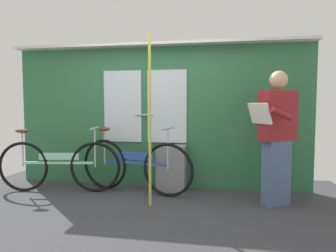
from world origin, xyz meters
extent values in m
cube|color=#38383D|center=(0.00, 0.00, -0.02)|extent=(5.53, 3.83, 0.04)
cube|color=#2D6B42|center=(0.00, 1.12, 1.07)|extent=(4.53, 0.08, 2.14)
cube|color=silver|center=(-0.55, 1.07, 1.24)|extent=(0.60, 0.02, 1.10)
cube|color=silver|center=(0.15, 1.07, 1.24)|extent=(0.60, 0.02, 1.10)
cylinder|color=#B2B2B7|center=(-0.20, 1.05, 1.11)|extent=(0.28, 0.02, 0.02)
cube|color=silver|center=(0.00, 1.02, 2.16)|extent=(4.53, 0.28, 0.04)
torus|color=black|center=(0.25, 0.58, 0.37)|extent=(0.74, 0.21, 0.75)
torus|color=black|center=(-0.76, 0.81, 0.37)|extent=(0.74, 0.21, 0.75)
cube|color=#2D4CB2|center=(-0.25, 0.70, 0.43)|extent=(0.97, 0.25, 0.03)
cube|color=#2D4CB2|center=(-0.25, 0.70, 0.53)|extent=(0.56, 0.15, 0.10)
cylinder|color=#B7B7BC|center=(-0.76, 0.81, 0.64)|extent=(0.02, 0.02, 0.53)
ellipsoid|color=brown|center=(-0.76, 0.81, 0.91)|extent=(0.21, 0.13, 0.06)
cylinder|color=#B7B7BC|center=(0.25, 0.58, 0.66)|extent=(0.02, 0.02, 0.57)
cylinder|color=#B7B7BC|center=(0.25, 0.58, 0.95)|extent=(0.12, 0.43, 0.02)
torus|color=black|center=(-0.83, 0.63, 0.37)|extent=(0.73, 0.16, 0.73)
torus|color=black|center=(-1.87, 0.46, 0.37)|extent=(0.73, 0.16, 0.73)
cube|color=#9EDBC6|center=(-1.35, 0.54, 0.43)|extent=(1.00, 0.19, 0.03)
cube|color=#9EDBC6|center=(-1.35, 0.54, 0.52)|extent=(0.58, 0.12, 0.10)
cylinder|color=#B7B7BC|center=(-1.87, 0.46, 0.63)|extent=(0.02, 0.02, 0.52)
ellipsoid|color=brown|center=(-1.87, 0.46, 0.89)|extent=(0.21, 0.12, 0.06)
cylinder|color=#B7B7BC|center=(-0.83, 0.63, 0.65)|extent=(0.02, 0.02, 0.56)
cylinder|color=#B7B7BC|center=(-0.83, 0.63, 0.93)|extent=(0.09, 0.44, 0.02)
cube|color=slate|center=(1.66, 0.50, 0.41)|extent=(0.37, 0.33, 0.83)
cube|color=maroon|center=(1.66, 0.50, 1.14)|extent=(0.50, 0.42, 0.62)
sphere|color=tan|center=(1.66, 0.50, 1.58)|extent=(0.22, 0.22, 0.22)
cube|color=silver|center=(1.43, 0.34, 1.17)|extent=(0.28, 0.34, 0.26)
cylinder|color=maroon|center=(1.66, 0.24, 1.17)|extent=(0.29, 0.23, 0.17)
cylinder|color=maroon|center=(1.43, 0.59, 1.17)|extent=(0.29, 0.23, 0.17)
cube|color=gray|center=(0.25, 0.90, 0.34)|extent=(0.42, 0.28, 0.67)
cylinder|color=#C6C14C|center=(0.10, 0.18, 1.07)|extent=(0.04, 0.04, 2.14)
camera|label=1|loc=(1.00, -3.54, 1.29)|focal=33.08mm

